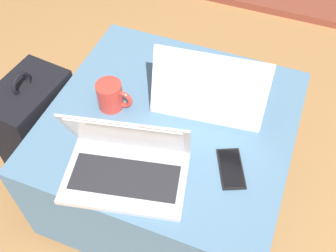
{
  "coord_description": "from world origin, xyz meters",
  "views": [
    {
      "loc": [
        0.3,
        -0.78,
        1.48
      ],
      "look_at": [
        0.03,
        -0.09,
        0.56
      ],
      "focal_mm": 42.0,
      "sensor_mm": 36.0,
      "label": 1
    }
  ],
  "objects": [
    {
      "name": "coffee_mug",
      "position": [
        -0.2,
        -0.02,
        0.53
      ],
      "size": [
        0.13,
        0.09,
        0.1
      ],
      "color": "red",
      "rests_on": "ottoman"
    },
    {
      "name": "laptop_near",
      "position": [
        -0.04,
        -0.24,
        0.53
      ],
      "size": [
        0.4,
        0.3,
        0.23
      ],
      "rotation": [
        0.0,
        0.0,
        0.21
      ],
      "color": "#B7B7BC",
      "rests_on": "ottoman"
    },
    {
      "name": "laptop_far",
      "position": [
        0.1,
        0.11,
        0.53
      ],
      "size": [
        0.39,
        0.27,
        0.24
      ],
      "rotation": [
        0.0,
        0.0,
        3.26
      ],
      "color": "silver",
      "rests_on": "ottoman"
    },
    {
      "name": "ground_plane",
      "position": [
        0.0,
        0.0,
        0.0
      ],
      "size": [
        14.0,
        14.0,
        0.0
      ],
      "primitive_type": "plane",
      "color": "#9E7042"
    },
    {
      "name": "ottoman",
      "position": [
        0.0,
        0.0,
        0.24
      ],
      "size": [
        0.81,
        0.78,
        0.48
      ],
      "color": "#2A3D4E",
      "rests_on": "ground_plane"
    },
    {
      "name": "cell_phone",
      "position": [
        0.24,
        -0.12,
        0.48
      ],
      "size": [
        0.12,
        0.16,
        0.01
      ],
      "rotation": [
        0.0,
        0.0,
        0.42
      ],
      "color": "black",
      "rests_on": "ottoman"
    },
    {
      "name": "backpack",
      "position": [
        -0.53,
        -0.07,
        0.24
      ],
      "size": [
        0.28,
        0.32,
        0.56
      ],
      "rotation": [
        0.0,
        0.0,
        -1.68
      ],
      "color": "black",
      "rests_on": "ground_plane"
    }
  ]
}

